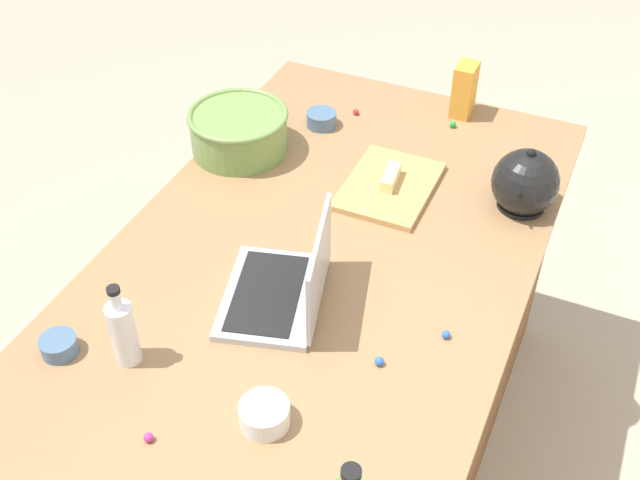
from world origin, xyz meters
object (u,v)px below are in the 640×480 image
at_px(mixing_bowl_large, 239,130).
at_px(bottle_vinegar, 123,332).
at_px(laptop, 287,287).
at_px(candy_bag, 464,90).
at_px(cutting_board, 389,186).
at_px(ramekin_medium, 59,345).
at_px(ramekin_wide, 264,414).
at_px(ramekin_small, 321,119).
at_px(kettle, 525,183).
at_px(butter_stick_left, 391,177).

bearing_deg(mixing_bowl_large, bottle_vinegar, 11.33).
xyz_separation_m(laptop, candy_bag, (-0.98, 0.14, 0.04)).
xyz_separation_m(cutting_board, ramekin_medium, (0.86, -0.46, 0.01)).
bearing_deg(ramekin_wide, laptop, -161.64).
xyz_separation_m(cutting_board, candy_bag, (-0.47, 0.07, 0.08)).
xyz_separation_m(ramekin_small, ramekin_wide, (1.06, 0.35, 0.00)).
bearing_deg(ramekin_wide, kettle, 161.17).
relative_size(mixing_bowl_large, butter_stick_left, 2.68).
bearing_deg(ramekin_wide, mixing_bowl_large, -148.68).
distance_m(mixing_bowl_large, kettle, 0.83).
bearing_deg(candy_bag, mixing_bowl_large, -49.54).
bearing_deg(cutting_board, ramekin_small, -125.80).
distance_m(mixing_bowl_large, candy_bag, 0.72).
height_order(laptop, ramekin_wide, laptop).
height_order(laptop, ramekin_medium, laptop).
distance_m(laptop, butter_stick_left, 0.52).
distance_m(ramekin_small, ramekin_wide, 1.12).
bearing_deg(ramekin_wide, candy_bag, 178.64).
distance_m(cutting_board, candy_bag, 0.48).
bearing_deg(butter_stick_left, kettle, 100.54).
distance_m(mixing_bowl_large, butter_stick_left, 0.47).
bearing_deg(ramekin_small, cutting_board, 54.20).
distance_m(mixing_bowl_large, bottle_vinegar, 0.83).
height_order(cutting_board, ramekin_small, ramekin_small).
distance_m(kettle, ramekin_small, 0.68).
bearing_deg(cutting_board, kettle, 101.45).
height_order(bottle_vinegar, ramekin_medium, bottle_vinegar).
bearing_deg(cutting_board, butter_stick_left, 180.00).
xyz_separation_m(mixing_bowl_large, candy_bag, (-0.46, 0.54, 0.02)).
relative_size(laptop, butter_stick_left, 3.24).
distance_m(ramekin_medium, candy_bag, 1.43).
relative_size(kettle, butter_stick_left, 1.94).
distance_m(bottle_vinegar, cutting_board, 0.87).
bearing_deg(ramekin_medium, ramekin_wide, 91.85).
bearing_deg(cutting_board, candy_bag, 171.16).
height_order(butter_stick_left, candy_bag, candy_bag).
xyz_separation_m(kettle, ramekin_medium, (0.93, -0.81, -0.06)).
xyz_separation_m(mixing_bowl_large, cutting_board, (0.00, 0.47, -0.06)).
distance_m(butter_stick_left, ramekin_medium, 0.98).
bearing_deg(ramekin_medium, bottle_vinegar, 107.07).
relative_size(cutting_board, candy_bag, 1.88).
bearing_deg(butter_stick_left, ramekin_wide, 2.79).
distance_m(laptop, bottle_vinegar, 0.39).
bearing_deg(ramekin_wide, ramekin_small, -161.97).
bearing_deg(ramekin_medium, mixing_bowl_large, -179.16).
height_order(laptop, candy_bag, laptop).
bearing_deg(mixing_bowl_large, ramekin_medium, 0.84).
bearing_deg(bottle_vinegar, kettle, 143.18).
distance_m(cutting_board, ramekin_small, 0.38).
height_order(cutting_board, candy_bag, candy_bag).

